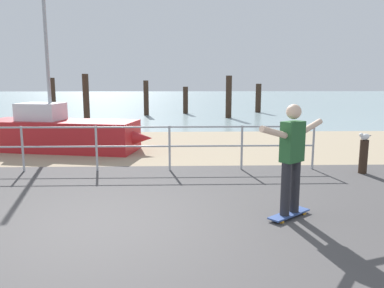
# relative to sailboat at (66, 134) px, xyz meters

# --- Properties ---
(ground_plane) EXTENTS (24.00, 10.00, 0.04)m
(ground_plane) POSITION_rel_sailboat_xyz_m (2.11, -7.13, -0.52)
(ground_plane) COLOR #474444
(ground_plane) RESTS_ON ground
(beach_strip) EXTENTS (24.00, 6.00, 0.04)m
(beach_strip) POSITION_rel_sailboat_xyz_m (2.11, 0.87, -0.52)
(beach_strip) COLOR tan
(beach_strip) RESTS_ON ground
(sea_surface) EXTENTS (72.00, 50.00, 0.04)m
(sea_surface) POSITION_rel_sailboat_xyz_m (2.11, 28.87, -0.52)
(sea_surface) COLOR #849EA3
(sea_surface) RESTS_ON ground
(railing_fence) EXTENTS (13.32, 0.05, 1.05)m
(railing_fence) POSITION_rel_sailboat_xyz_m (-0.24, -2.53, 0.18)
(railing_fence) COLOR #9EA0A5
(railing_fence) RESTS_ON ground
(sailboat) EXTENTS (5.07, 2.24, 4.67)m
(sailboat) POSITION_rel_sailboat_xyz_m (0.00, 0.00, 0.00)
(sailboat) COLOR #B21E23
(sailboat) RESTS_ON ground
(skateboard) EXTENTS (0.75, 0.65, 0.08)m
(skateboard) POSITION_rel_sailboat_xyz_m (4.97, -5.63, -0.45)
(skateboard) COLOR #334C8C
(skateboard) RESTS_ON ground
(skateboarder) EXTENTS (1.19, 0.97, 1.65)m
(skateboarder) POSITION_rel_sailboat_xyz_m (4.97, -5.63, 0.50)
(skateboarder) COLOR #26262B
(skateboarder) RESTS_ON skateboard
(bollard_short) EXTENTS (0.18, 0.18, 0.77)m
(bollard_short) POSITION_rel_sailboat_xyz_m (7.38, -2.96, -0.13)
(bollard_short) COLOR #332319
(bollard_short) RESTS_ON ground
(seagull) EXTENTS (0.41, 0.35, 0.18)m
(seagull) POSITION_rel_sailboat_xyz_m (7.37, -2.97, 0.33)
(seagull) COLOR white
(seagull) RESTS_ON bollard_short
(groyne_post_0) EXTENTS (0.35, 0.35, 2.15)m
(groyne_post_0) POSITION_rel_sailboat_xyz_m (-3.19, 8.56, 0.56)
(groyne_post_0) COLOR #332319
(groyne_post_0) RESTS_ON ground
(groyne_post_1) EXTENTS (0.28, 0.28, 2.32)m
(groyne_post_1) POSITION_rel_sailboat_xyz_m (-0.92, 6.25, 0.64)
(groyne_post_1) COLOR #332319
(groyne_post_1) RESTS_ON ground
(groyne_post_2) EXTENTS (0.29, 0.29, 2.01)m
(groyne_post_2) POSITION_rel_sailboat_xyz_m (1.36, 10.93, 0.49)
(groyne_post_2) COLOR #332319
(groyne_post_2) RESTS_ON ground
(groyne_post_3) EXTENTS (0.30, 0.30, 1.63)m
(groyne_post_3) POSITION_rel_sailboat_xyz_m (3.64, 12.05, 0.30)
(groyne_post_3) COLOR #332319
(groyne_post_3) RESTS_ON ground
(groyne_post_4) EXTENTS (0.32, 0.32, 2.27)m
(groyne_post_4) POSITION_rel_sailboat_xyz_m (5.92, 9.32, 0.62)
(groyne_post_4) COLOR #332319
(groyne_post_4) RESTS_ON ground
(groyne_post_5) EXTENTS (0.35, 0.35, 1.80)m
(groyne_post_5) POSITION_rel_sailboat_xyz_m (8.20, 12.64, 0.38)
(groyne_post_5) COLOR #332319
(groyne_post_5) RESTS_ON ground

